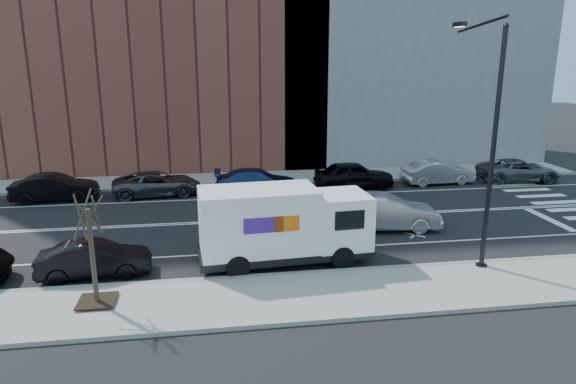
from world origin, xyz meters
name	(u,v)px	position (x,y,z in m)	size (l,w,h in m)	color
ground	(276,219)	(0.00, 0.00, 0.00)	(120.00, 120.00, 0.00)	black
sidewalk_near	(310,296)	(0.00, -8.80, 0.07)	(44.00, 3.60, 0.15)	gray
sidewalk_far	(259,178)	(0.00, 8.80, 0.07)	(44.00, 3.60, 0.15)	gray
curb_near	(301,274)	(0.00, -7.00, 0.08)	(44.00, 0.25, 0.17)	gray
curb_far	(262,185)	(0.00, 7.00, 0.08)	(44.00, 0.25, 0.17)	gray
crosswalk	(565,206)	(16.00, 0.00, 0.00)	(3.00, 14.00, 0.01)	white
road_markings	(276,219)	(0.00, 0.00, 0.00)	(40.00, 8.60, 0.01)	white
bldg_brick	(137,12)	(-8.00, 15.60, 11.00)	(26.00, 10.00, 22.00)	brown
streetlight	(487,136)	(7.00, -6.91, 5.08)	(0.44, 4.02, 9.34)	black
street_tree	(93,266)	(-7.00, -8.40, 1.45)	(1.20, 1.20, 3.75)	black
fedex_van	(283,224)	(-0.45, -5.60, 1.62)	(6.89, 2.79, 3.08)	black
far_parked_b	(55,188)	(-11.94, 5.32, 0.77)	(1.62, 4.65, 1.53)	black
far_parked_c	(157,184)	(-6.33, 5.68, 0.70)	(2.34, 5.07, 1.41)	#414348
far_parked_d	(257,181)	(-0.46, 5.36, 0.73)	(2.04, 5.02, 1.46)	navy
far_parked_e	(354,175)	(5.60, 5.61, 0.84)	(1.98, 4.92, 1.68)	black
far_parked_f	(438,172)	(11.20, 5.83, 0.75)	(1.60, 4.58, 1.51)	#A2A1A6
far_parked_g	(518,170)	(16.80, 5.80, 0.72)	(2.39, 5.19, 1.44)	#505459
driving_sedan	(386,213)	(4.91, -2.30, 0.83)	(1.75, 5.01, 1.65)	#A5A4A9
near_parked_rear_a	(95,259)	(-7.55, -5.82, 0.67)	(1.41, 4.04, 1.33)	black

